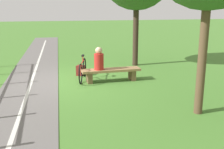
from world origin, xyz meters
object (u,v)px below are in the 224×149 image
(bicycle, at_px, (83,70))
(backpack, at_px, (81,70))
(bench, at_px, (111,72))
(person_seated, at_px, (99,60))

(bicycle, height_order, backpack, bicycle)
(bicycle, bearing_deg, bench, 82.05)
(bench, height_order, bicycle, bicycle)
(bench, bearing_deg, bicycle, -23.99)
(person_seated, xyz_separation_m, backpack, (0.52, -1.09, -0.61))
(backpack, bearing_deg, person_seated, 115.37)
(person_seated, bearing_deg, bench, 180.00)
(person_seated, relative_size, bicycle, 0.46)
(bench, distance_m, backpack, 1.44)
(person_seated, height_order, backpack, person_seated)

